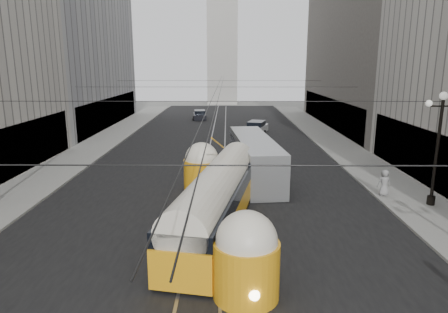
{
  "coord_description": "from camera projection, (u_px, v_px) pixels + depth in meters",
  "views": [
    {
      "loc": [
        0.97,
        -3.65,
        7.95
      ],
      "look_at": [
        0.82,
        15.34,
        3.56
      ],
      "focal_mm": 32.0,
      "sensor_mm": 36.0,
      "label": 1
    }
  ],
  "objects": [
    {
      "name": "road",
      "position": [
        217.0,
        152.0,
        37.02
      ],
      "size": [
        20.0,
        85.0,
        0.02
      ],
      "primitive_type": "cube",
      "color": "black",
      "rests_on": "ground"
    },
    {
      "name": "sidewalk_left",
      "position": [
        100.0,
        144.0,
        40.5
      ],
      "size": [
        4.0,
        72.0,
        0.15
      ],
      "primitive_type": "cube",
      "color": "gray",
      "rests_on": "ground"
    },
    {
      "name": "sidewalk_right",
      "position": [
        336.0,
        144.0,
        40.32
      ],
      "size": [
        4.0,
        72.0,
        0.15
      ],
      "primitive_type": "cube",
      "color": "gray",
      "rests_on": "ground"
    },
    {
      "name": "rail_left",
      "position": [
        209.0,
        152.0,
        37.03
      ],
      "size": [
        0.12,
        85.0,
        0.04
      ],
      "primitive_type": "cube",
      "color": "gray",
      "rests_on": "ground"
    },
    {
      "name": "rail_right",
      "position": [
        225.0,
        152.0,
        37.02
      ],
      "size": [
        0.12,
        85.0,
        0.04
      ],
      "primitive_type": "cube",
      "color": "gray",
      "rests_on": "ground"
    },
    {
      "name": "building_left_far",
      "position": [
        57.0,
        11.0,
        49.04
      ],
      "size": [
        12.6,
        28.6,
        28.6
      ],
      "color": "#999999",
      "rests_on": "ground"
    },
    {
      "name": "distant_tower",
      "position": [
        222.0,
        28.0,
        79.92
      ],
      "size": [
        6.0,
        6.0,
        31.36
      ],
      "color": "#B2AFA8",
      "rests_on": "ground"
    },
    {
      "name": "lamppost_right_mid",
      "position": [
        438.0,
        143.0,
        21.95
      ],
      "size": [
        1.86,
        0.44,
        6.37
      ],
      "color": "black",
      "rests_on": "sidewalk_right"
    },
    {
      "name": "catenary",
      "position": [
        217.0,
        89.0,
        34.71
      ],
      "size": [
        25.0,
        72.0,
        0.23
      ],
      "color": "black",
      "rests_on": "ground"
    },
    {
      "name": "streetcar",
      "position": [
        217.0,
        198.0,
        19.53
      ],
      "size": [
        4.59,
        14.51,
        3.2
      ],
      "color": "orange",
      "rests_on": "ground"
    },
    {
      "name": "city_bus",
      "position": [
        255.0,
        156.0,
        28.44
      ],
      "size": [
        3.41,
        11.4,
        2.85
      ],
      "color": "#979A9C",
      "rests_on": "ground"
    },
    {
      "name": "sedan_white_far",
      "position": [
        256.0,
        128.0,
        46.72
      ],
      "size": [
        3.22,
        5.04,
        1.48
      ],
      "color": "silver",
      "rests_on": "ground"
    },
    {
      "name": "sedan_dark_far",
      "position": [
        200.0,
        115.0,
        58.91
      ],
      "size": [
        2.12,
        4.42,
        1.35
      ],
      "color": "black",
      "rests_on": "ground"
    },
    {
      "name": "pedestrian_sidewalk_right",
      "position": [
        384.0,
        183.0,
        24.12
      ],
      "size": [
        0.83,
        0.54,
        1.63
      ],
      "primitive_type": "imported",
      "rotation": [
        0.0,
        0.0,
        3.21
      ],
      "color": "gray",
      "rests_on": "sidewalk_right"
    }
  ]
}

